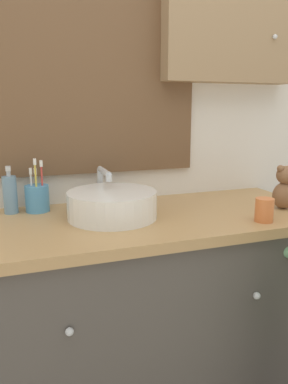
{
  "coord_description": "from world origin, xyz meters",
  "views": [
    {
      "loc": [
        -0.42,
        -0.89,
        1.19
      ],
      "look_at": [
        -0.01,
        0.27,
        0.91
      ],
      "focal_mm": 35.0,
      "sensor_mm": 36.0,
      "label": 1
    }
  ],
  "objects_px": {
    "toothbrush_holder": "(37,197)",
    "soap_dispenser": "(10,194)",
    "sink_basin": "(112,203)",
    "teddy_bear": "(285,188)",
    "drinking_cup": "(264,210)"
  },
  "relations": [
    {
      "from": "toothbrush_holder",
      "to": "soap_dispenser",
      "type": "relative_size",
      "value": 1.14
    },
    {
      "from": "sink_basin",
      "to": "soap_dispenser",
      "type": "height_order",
      "value": "soap_dispenser"
    },
    {
      "from": "teddy_bear",
      "to": "drinking_cup",
      "type": "xyz_separation_m",
      "value": [
        -0.17,
        -0.12,
        -0.04
      ]
    },
    {
      "from": "soap_dispenser",
      "to": "teddy_bear",
      "type": "xyz_separation_m",
      "value": [
        0.98,
        -0.28,
        0.01
      ]
    },
    {
      "from": "toothbrush_holder",
      "to": "teddy_bear",
      "type": "height_order",
      "value": "toothbrush_holder"
    },
    {
      "from": "toothbrush_holder",
      "to": "drinking_cup",
      "type": "xyz_separation_m",
      "value": [
        0.72,
        -0.39,
        -0.01
      ]
    },
    {
      "from": "sink_basin",
      "to": "drinking_cup",
      "type": "bearing_deg",
      "value": -24.93
    },
    {
      "from": "toothbrush_holder",
      "to": "drinking_cup",
      "type": "relative_size",
      "value": 2.49
    },
    {
      "from": "soap_dispenser",
      "to": "toothbrush_holder",
      "type": "bearing_deg",
      "value": -3.01
    },
    {
      "from": "teddy_bear",
      "to": "drinking_cup",
      "type": "distance_m",
      "value": 0.21
    },
    {
      "from": "sink_basin",
      "to": "toothbrush_holder",
      "type": "bearing_deg",
      "value": 145.58
    },
    {
      "from": "sink_basin",
      "to": "drinking_cup",
      "type": "relative_size",
      "value": 4.58
    },
    {
      "from": "sink_basin",
      "to": "soap_dispenser",
      "type": "relative_size",
      "value": 2.1
    },
    {
      "from": "toothbrush_holder",
      "to": "soap_dispenser",
      "type": "xyz_separation_m",
      "value": [
        -0.09,
        0.0,
        0.02
      ]
    },
    {
      "from": "toothbrush_holder",
      "to": "teddy_bear",
      "type": "xyz_separation_m",
      "value": [
        0.89,
        -0.27,
        0.03
      ]
    }
  ]
}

